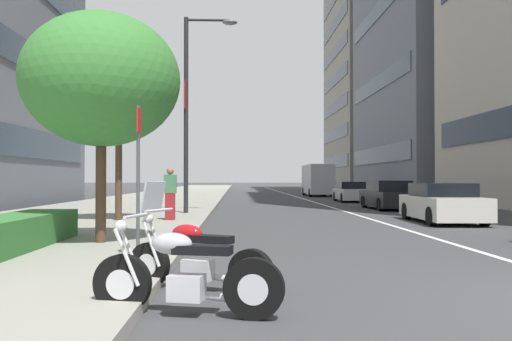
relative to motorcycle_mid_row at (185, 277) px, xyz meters
name	(u,v)px	position (x,y,z in m)	size (l,w,h in m)	color
sidewalk_right_plaza	(155,200)	(29.97, 4.83, -0.35)	(160.00, 8.71, 0.15)	gray
lane_centre_stripe	(302,198)	(34.97, -5.55, -0.42)	(110.00, 0.16, 0.01)	silver
motorcycle_mid_row	(185,277)	(0.00, 0.00, 0.00)	(0.72, 2.13, 1.11)	black
motorcycle_second_in_row	(195,259)	(1.30, -0.01, 0.01)	(1.15, 2.00, 1.47)	black
car_lead_in_lane	(442,204)	(12.43, -7.65, 0.22)	(4.42, 2.04, 1.35)	beige
car_far_down_avenue	(388,196)	(20.43, -8.03, 0.24)	(4.45, 1.90, 1.42)	black
car_mid_block_traffic	(351,192)	(29.24, -8.09, 0.20)	(4.35, 1.94, 1.31)	#B7B7BC
delivery_van_ahead	(318,179)	(40.77, -7.60, 1.02)	(6.15, 2.09, 2.71)	#B7B7BC
parking_sign_by_curb	(138,167)	(3.17, 1.08, 1.28)	(0.32, 0.06, 2.58)	#47494C
street_lamp_with_banners	(194,95)	(15.65, 1.15, 4.43)	(1.26, 2.13, 7.80)	#232326
clipped_hedge_bed	(2,235)	(4.21, 3.77, 0.04)	(5.80, 1.10, 0.63)	#337033
street_tree_near_plaza_corner	(101,80)	(5.69, 2.32, 3.19)	(3.35, 3.35, 4.89)	#473323
street_tree_by_lamp_post	(119,96)	(11.95, 3.30, 3.80)	(2.92, 2.92, 5.33)	#473323
pedestrian_on_plaza	(170,193)	(11.95, 1.62, 0.60)	(0.28, 0.41, 1.73)	maroon
office_tower_mid_left	(392,15)	(64.92, -21.26, 22.78)	(18.57, 15.48, 46.40)	gray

